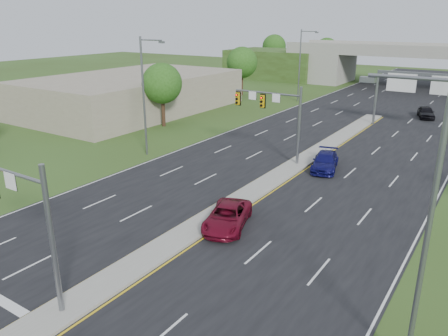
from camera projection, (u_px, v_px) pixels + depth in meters
ground at (62, 313)px, 19.46m from camera, size 240.00×240.00×0.00m
road at (336, 141)px, 47.10m from camera, size 24.00×160.00×0.02m
median at (287, 170)px, 37.59m from camera, size 2.00×54.00×0.16m
lane_markings at (308, 153)px, 42.60m from camera, size 23.72×160.00×0.01m
signal_mast_near at (15, 205)px, 19.05m from camera, size 6.62×0.60×7.00m
signal_mast_far at (276, 111)px, 38.80m from camera, size 6.62×0.60×7.00m
sign_gantry at (426, 86)px, 49.76m from camera, size 11.58×0.44×6.67m
overpass at (421, 69)px, 81.50m from camera, size 80.00×14.00×8.10m
lightpole_l_mid at (145, 92)px, 40.21m from camera, size 2.85×0.25×11.00m
lightpole_l_far at (301, 62)px, 67.86m from camera, size 2.85×0.25×11.00m
lightpole_r_near at (423, 220)px, 14.50m from camera, size 2.85×0.25×11.00m
tree_l_near at (162, 84)px, 51.91m from camera, size 4.80×4.80×7.60m
tree_l_mid at (242, 63)px, 73.63m from camera, size 5.20×5.20×8.12m
tree_back_a at (274, 46)px, 111.63m from camera, size 6.00×6.00×8.85m
tree_back_b at (326, 50)px, 104.44m from camera, size 5.60×5.60×8.32m
commercial_building at (133, 93)px, 61.93m from camera, size 18.00×30.00×5.00m
car_far_a at (227, 217)px, 27.29m from camera, size 3.80×5.52×1.40m
car_far_b at (325, 161)px, 37.83m from camera, size 3.20×5.30×1.44m
car_far_c at (426, 112)px, 57.68m from camera, size 3.08×4.84×1.53m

